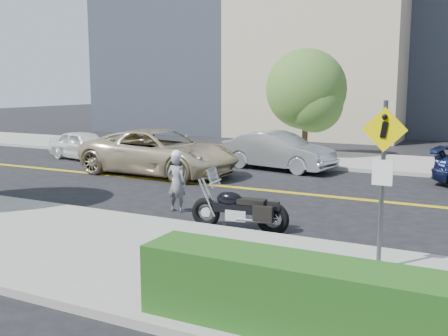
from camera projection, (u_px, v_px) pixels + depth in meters
name	position (u px, v px, depth m)	size (l,w,h in m)	color
ground_plane	(283.00, 192.00, 16.86)	(120.00, 120.00, 0.00)	black
sidewalk_near	(147.00, 257.00, 10.25)	(60.00, 5.00, 0.15)	#9E9B91
sidewalk_far	(343.00, 160.00, 23.45)	(60.00, 5.00, 0.15)	#9E9B91
pedestrian_sign	(383.00, 169.00, 9.12)	(0.78, 0.08, 3.00)	#4C4C51
motorcyclist	(177.00, 181.00, 14.13)	(0.60, 0.41, 1.69)	#BABABF
motorcycle	(239.00, 200.00, 12.42)	(2.36, 0.72, 1.44)	black
suv	(160.00, 152.00, 20.05)	(2.88, 6.25, 1.74)	beige
parked_car_white	(84.00, 145.00, 24.13)	(1.57, 3.91, 1.33)	white
parked_car_silver	(278.00, 151.00, 21.24)	(1.62, 4.66, 1.53)	#9EA2A6
tree_far_a	(306.00, 89.00, 24.15)	(3.72, 3.72, 5.08)	#382619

